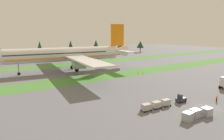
{
  "coord_description": "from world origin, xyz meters",
  "views": [
    {
      "loc": [
        -41.94,
        -23.75,
        16.37
      ],
      "look_at": [
        -4.28,
        32.49,
        4.0
      ],
      "focal_mm": 32.07,
      "sensor_mm": 36.0,
      "label": 1
    }
  ],
  "objects_px": {
    "baggage_tug": "(181,99)",
    "taxiway_marker_0": "(143,73)",
    "airliner": "(69,54)",
    "uld_container_1": "(207,112)",
    "cargo_dolly_third": "(146,107)",
    "ground_crew_loader": "(217,98)",
    "cargo_dolly_second": "(156,104)",
    "uld_container_2": "(195,113)",
    "taxiway_marker_1": "(138,73)",
    "uld_container_0": "(188,116)",
    "cargo_dolly_lead": "(166,102)"
  },
  "relations": [
    {
      "from": "baggage_tug",
      "to": "taxiway_marker_0",
      "type": "distance_m",
      "value": 35.94
    },
    {
      "from": "airliner",
      "to": "uld_container_1",
      "type": "relative_size",
      "value": 35.48
    },
    {
      "from": "cargo_dolly_third",
      "to": "ground_crew_loader",
      "type": "relative_size",
      "value": 1.31
    },
    {
      "from": "cargo_dolly_second",
      "to": "uld_container_1",
      "type": "distance_m",
      "value": 10.11
    },
    {
      "from": "cargo_dolly_second",
      "to": "uld_container_2",
      "type": "xyz_separation_m",
      "value": [
        2.93,
        -7.66,
        -0.1
      ]
    },
    {
      "from": "airliner",
      "to": "baggage_tug",
      "type": "bearing_deg",
      "value": -166.11
    },
    {
      "from": "uld_container_1",
      "to": "ground_crew_loader",
      "type": "bearing_deg",
      "value": 19.35
    },
    {
      "from": "cargo_dolly_second",
      "to": "baggage_tug",
      "type": "bearing_deg",
      "value": 90.0
    },
    {
      "from": "cargo_dolly_third",
      "to": "cargo_dolly_second",
      "type": "bearing_deg",
      "value": 90.0
    },
    {
      "from": "baggage_tug",
      "to": "uld_container_2",
      "type": "relative_size",
      "value": 1.33
    },
    {
      "from": "baggage_tug",
      "to": "cargo_dolly_third",
      "type": "xyz_separation_m",
      "value": [
        -10.81,
        0.58,
        0.1
      ]
    },
    {
      "from": "airliner",
      "to": "taxiway_marker_0",
      "type": "relative_size",
      "value": 120.29
    },
    {
      "from": "uld_container_2",
      "to": "taxiway_marker_1",
      "type": "relative_size",
      "value": 3.3
    },
    {
      "from": "baggage_tug",
      "to": "cargo_dolly_third",
      "type": "distance_m",
      "value": 10.83
    },
    {
      "from": "uld_container_0",
      "to": "uld_container_1",
      "type": "distance_m",
      "value": 5.16
    },
    {
      "from": "cargo_dolly_third",
      "to": "ground_crew_loader",
      "type": "xyz_separation_m",
      "value": [
        18.59,
        -5.08,
        0.03
      ]
    },
    {
      "from": "baggage_tug",
      "to": "uld_container_1",
      "type": "distance_m",
      "value": 8.47
    },
    {
      "from": "uld_container_1",
      "to": "cargo_dolly_second",
      "type": "bearing_deg",
      "value": 122.5
    },
    {
      "from": "airliner",
      "to": "uld_container_1",
      "type": "xyz_separation_m",
      "value": [
        4.14,
        -62.14,
        -6.61
      ]
    },
    {
      "from": "cargo_dolly_lead",
      "to": "cargo_dolly_second",
      "type": "relative_size",
      "value": 1.0
    },
    {
      "from": "baggage_tug",
      "to": "taxiway_marker_1",
      "type": "bearing_deg",
      "value": 158.26
    },
    {
      "from": "uld_container_1",
      "to": "taxiway_marker_0",
      "type": "height_order",
      "value": "uld_container_1"
    },
    {
      "from": "ground_crew_loader",
      "to": "taxiway_marker_1",
      "type": "relative_size",
      "value": 2.87
    },
    {
      "from": "cargo_dolly_lead",
      "to": "airliner",
      "type": "bearing_deg",
      "value": -175.21
    },
    {
      "from": "cargo_dolly_third",
      "to": "baggage_tug",
      "type": "bearing_deg",
      "value": 90.0
    },
    {
      "from": "cargo_dolly_lead",
      "to": "taxiway_marker_1",
      "type": "distance_m",
      "value": 38.34
    },
    {
      "from": "cargo_dolly_third",
      "to": "taxiway_marker_0",
      "type": "distance_m",
      "value": 41.67
    },
    {
      "from": "airliner",
      "to": "ground_crew_loader",
      "type": "distance_m",
      "value": 60.63
    },
    {
      "from": "uld_container_2",
      "to": "taxiway_marker_1",
      "type": "bearing_deg",
      "value": 63.27
    },
    {
      "from": "airliner",
      "to": "baggage_tug",
      "type": "height_order",
      "value": "airliner"
    },
    {
      "from": "ground_crew_loader",
      "to": "uld_container_1",
      "type": "xyz_separation_m",
      "value": [
        -10.26,
        -3.6,
        -0.1
      ]
    },
    {
      "from": "taxiway_marker_1",
      "to": "baggage_tug",
      "type": "bearing_deg",
      "value": -114.83
    },
    {
      "from": "taxiway_marker_0",
      "to": "cargo_dolly_second",
      "type": "bearing_deg",
      "value": -128.36
    },
    {
      "from": "taxiway_marker_0",
      "to": "taxiway_marker_1",
      "type": "xyz_separation_m",
      "value": [
        -1.66,
        1.11,
        0.01
      ]
    },
    {
      "from": "airliner",
      "to": "cargo_dolly_third",
      "type": "relative_size",
      "value": 31.16
    },
    {
      "from": "airliner",
      "to": "ground_crew_loader",
      "type": "xyz_separation_m",
      "value": [
        14.4,
        -58.54,
        -6.52
      ]
    },
    {
      "from": "uld_container_0",
      "to": "baggage_tug",
      "type": "bearing_deg",
      "value": 44.38
    },
    {
      "from": "baggage_tug",
      "to": "uld_container_2",
      "type": "bearing_deg",
      "value": -31.5
    },
    {
      "from": "cargo_dolly_second",
      "to": "uld_container_1",
      "type": "bearing_deg",
      "value": 35.58
    },
    {
      "from": "cargo_dolly_second",
      "to": "taxiway_marker_1",
      "type": "distance_m",
      "value": 39.82
    },
    {
      "from": "ground_crew_loader",
      "to": "taxiway_marker_1",
      "type": "xyz_separation_m",
      "value": [
        7.41,
        37.34,
        -0.64
      ]
    },
    {
      "from": "cargo_dolly_lead",
      "to": "cargo_dolly_second",
      "type": "xyz_separation_m",
      "value": [
        -2.9,
        0.16,
        0.0
      ]
    },
    {
      "from": "ground_crew_loader",
      "to": "uld_container_0",
      "type": "distance_m",
      "value": 15.65
    },
    {
      "from": "uld_container_1",
      "to": "cargo_dolly_third",
      "type": "bearing_deg",
      "value": 133.8
    },
    {
      "from": "cargo_dolly_lead",
      "to": "baggage_tug",
      "type": "bearing_deg",
      "value": 90.0
    },
    {
      "from": "ground_crew_loader",
      "to": "taxiway_marker_1",
      "type": "bearing_deg",
      "value": -156.5
    },
    {
      "from": "baggage_tug",
      "to": "taxiway_marker_0",
      "type": "relative_size",
      "value": 4.52
    },
    {
      "from": "ground_crew_loader",
      "to": "uld_container_1",
      "type": "relative_size",
      "value": 0.87
    },
    {
      "from": "uld_container_1",
      "to": "uld_container_2",
      "type": "bearing_deg",
      "value": 160.8
    },
    {
      "from": "cargo_dolly_lead",
      "to": "taxiway_marker_1",
      "type": "bearing_deg",
      "value": 151.26
    }
  ]
}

